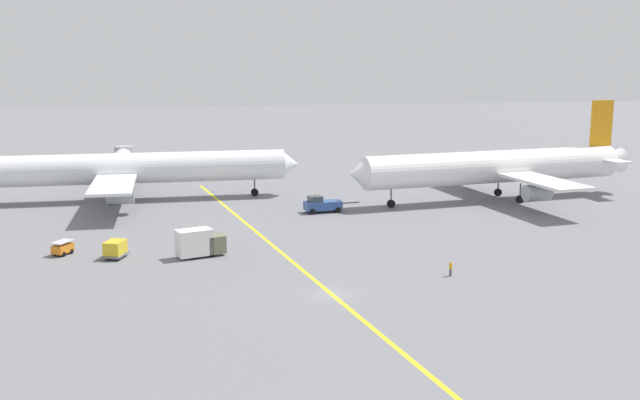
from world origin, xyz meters
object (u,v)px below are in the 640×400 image
Objects in this scene: airliner_being_pushed at (495,167)px; gse_container_dolly_flat at (115,249)px; gse_baggage_cart_trailing at (63,248)px; airliner_at_gate_left at (130,169)px; jet_bridge at (120,159)px; pushback_tug at (322,204)px; gse_catering_truck_tall at (200,243)px; ground_crew_marshaller_foreground at (451,268)px.

airliner_being_pushed is 66.08m from gse_container_dolly_flat.
gse_container_dolly_flat is at bearing -24.59° from gse_baggage_cart_trailing.
airliner_at_gate_left reaches higher than jet_bridge.
airliner_at_gate_left is 34.27m from pushback_tug.
airliner_at_gate_left is at bearing 151.06° from pushback_tug.
jet_bridge is (-63.36, 34.27, -1.46)m from airliner_being_pushed.
airliner_at_gate_left reaches higher than gse_catering_truck_tall.
gse_baggage_cart_trailing is 56.55m from jet_bridge.
jet_bridge reaches higher than pushback_tug.
ground_crew_marshaller_foreground is (37.11, -15.53, -0.27)m from gse_container_dolly_flat.
gse_baggage_cart_trailing is (-67.49, -22.04, -4.86)m from airliner_being_pushed.
pushback_tug is 0.46× the size of jet_bridge.
jet_bridge is at bearing 97.47° from airliner_at_gate_left.
airliner_being_pushed is at bearing 22.29° from gse_container_dolly_flat.
ground_crew_marshaller_foreground is (43.60, -18.50, 0.04)m from gse_baggage_cart_trailing.
airliner_at_gate_left is 21.63m from jet_bridge.
ground_crew_marshaller_foreground reaches higher than gse_baggage_cart_trailing.
airliner_being_pushed is 57.51m from gse_catering_truck_tall.
gse_container_dolly_flat is at bearing -90.68° from airliner_at_gate_left.
airliner_being_pushed is 16.61× the size of gse_baggage_cart_trailing.
pushback_tug is at bearing 100.58° from ground_crew_marshaller_foreground.
pushback_tug is 2.41× the size of gse_container_dolly_flat.
pushback_tug is 37.57m from ground_crew_marshaller_foreground.
jet_bridge is at bearing 130.70° from pushback_tug.
ground_crew_marshaller_foreground is at bearing -22.71° from gse_container_dolly_flat.
gse_baggage_cart_trailing is 0.16× the size of jet_bridge.
pushback_tug is (-30.79, -3.61, -4.46)m from airliner_being_pushed.
pushback_tug is 37.02m from gse_container_dolly_flat.
airliner_at_gate_left is 38.10m from gse_container_dolly_flat.
airliner_at_gate_left is at bearing 78.76° from gse_baggage_cart_trailing.
ground_crew_marshaller_foreground is (27.01, -14.05, -0.86)m from gse_catering_truck_tall.
gse_catering_truck_tall reaches higher than pushback_tug.
airliner_at_gate_left is at bearing 124.48° from ground_crew_marshaller_foreground.
gse_container_dolly_flat is 0.19× the size of jet_bridge.
gse_catering_truck_tall is at bearing -8.34° from gse_container_dolly_flat.
gse_baggage_cart_trailing is (-16.59, 4.45, -0.90)m from gse_catering_truck_tall.
airliner_being_pushed reaches higher than gse_container_dolly_flat.
jet_bridge is (4.13, 56.30, 3.40)m from gse_baggage_cart_trailing.
airliner_at_gate_left is 40.67m from gse_catering_truck_tall.
gse_catering_truck_tall is (-50.90, -26.49, -3.96)m from airliner_being_pushed.
airliner_at_gate_left is at bearing 103.79° from gse_catering_truck_tall.
gse_catering_truck_tall is (9.66, -39.34, -3.67)m from airliner_at_gate_left.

